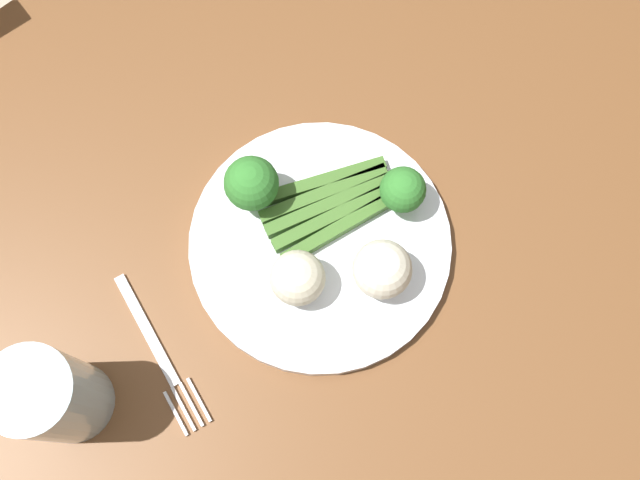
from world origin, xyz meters
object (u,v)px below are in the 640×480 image
object	(u,v)px
cauliflower_outer_edge	(382,269)
water_glass	(52,397)
dining_table	(320,341)
plate	(320,244)
broccoli_back	(251,184)
fork	(159,353)
broccoli_front_left	(403,190)
cauliflower_left	(297,278)
asparagus_bundle	(330,205)

from	to	relation	value
cauliflower_outer_edge	water_glass	size ratio (longest dim) A/B	0.46
dining_table	water_glass	bearing A→B (deg)	-23.45
plate	broccoli_back	size ratio (longest dim) A/B	3.98
dining_table	plate	world-z (taller)	plate
broccoli_back	water_glass	xyz separation A→B (m)	(0.25, 0.04, 0.01)
fork	water_glass	size ratio (longest dim) A/B	1.38
cauliflower_outer_edge	broccoli_front_left	bearing A→B (deg)	-146.68
cauliflower_left	cauliflower_outer_edge	xyz separation A→B (m)	(-0.06, 0.05, 0.00)
fork	broccoli_back	bearing A→B (deg)	119.41
plate	asparagus_bundle	world-z (taller)	asparagus_bundle
fork	cauliflower_outer_edge	bearing A→B (deg)	78.03
plate	cauliflower_left	size ratio (longest dim) A/B	4.91
dining_table	broccoli_back	bearing A→B (deg)	-103.91
asparagus_bundle	cauliflower_outer_edge	size ratio (longest dim) A/B	2.59
broccoli_front_left	fork	bearing A→B (deg)	-8.63
cauliflower_left	broccoli_back	bearing A→B (deg)	-105.03
asparagus_bundle	water_glass	distance (m)	0.30
cauliflower_outer_edge	fork	xyz separation A→B (m)	(0.20, -0.08, -0.04)
fork	water_glass	bearing A→B (deg)	-89.54
dining_table	broccoli_front_left	bearing A→B (deg)	-164.49
plate	fork	xyz separation A→B (m)	(0.18, -0.02, -0.01)
broccoli_back	cauliflower_outer_edge	size ratio (longest dim) A/B	1.15
broccoli_back	fork	bearing A→B (deg)	18.78
cauliflower_outer_edge	water_glass	bearing A→B (deg)	-19.06
dining_table	water_glass	distance (m)	0.28
plate	water_glass	distance (m)	0.28
asparagus_bundle	fork	bearing A→B (deg)	16.96
asparagus_bundle	plate	bearing A→B (deg)	50.37
asparagus_bundle	fork	world-z (taller)	asparagus_bundle
cauliflower_outer_edge	cauliflower_left	bearing A→B (deg)	-35.62
cauliflower_left	water_glass	world-z (taller)	water_glass
plate	cauliflower_left	distance (m)	0.06
dining_table	fork	distance (m)	0.18
water_glass	cauliflower_left	bearing A→B (deg)	166.43
asparagus_bundle	cauliflower_left	size ratio (longest dim) A/B	2.77
dining_table	fork	xyz separation A→B (m)	(0.13, -0.08, 0.09)
fork	water_glass	distance (m)	0.10
broccoli_front_left	asparagus_bundle	bearing A→B (deg)	-36.45
cauliflower_left	fork	size ratio (longest dim) A/B	0.31
broccoli_front_left	water_glass	bearing A→B (deg)	-9.01
broccoli_front_left	plate	bearing A→B (deg)	-13.44
asparagus_bundle	broccoli_back	xyz separation A→B (m)	(0.05, -0.06, 0.03)
broccoli_front_left	cauliflower_left	bearing A→B (deg)	-0.81
dining_table	plate	bearing A→B (deg)	-131.43
cauliflower_left	fork	world-z (taller)	cauliflower_left
dining_table	broccoli_back	distance (m)	0.20
dining_table	broccoli_front_left	size ratio (longest dim) A/B	26.37
asparagus_bundle	cauliflower_left	world-z (taller)	cauliflower_left
dining_table	cauliflower_outer_edge	xyz separation A→B (m)	(-0.07, 0.01, 0.13)
broccoli_front_left	water_glass	world-z (taller)	water_glass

